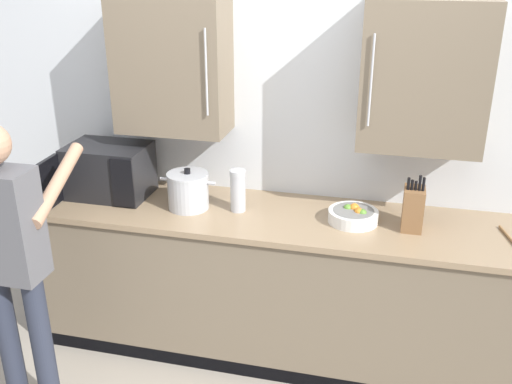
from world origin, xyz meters
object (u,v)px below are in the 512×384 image
(microwave_oven, at_px, (104,171))
(person_figure, at_px, (10,251))
(thermos_flask, at_px, (238,190))
(fruit_bowl, at_px, (353,215))
(stock_pot, at_px, (188,191))
(knife_block, at_px, (413,208))

(microwave_oven, xyz_separation_m, person_figure, (-0.08, -0.86, -0.11))
(thermos_flask, distance_m, person_figure, 1.25)
(fruit_bowl, bearing_deg, stock_pot, -177.99)
(microwave_oven, distance_m, stock_pot, 0.57)
(fruit_bowl, relative_size, knife_block, 0.87)
(thermos_flask, relative_size, fruit_bowl, 0.90)
(microwave_oven, xyz_separation_m, fruit_bowl, (1.53, -0.03, -0.12))
(microwave_oven, height_order, thermos_flask, microwave_oven)
(fruit_bowl, height_order, stock_pot, stock_pot)
(fruit_bowl, relative_size, person_figure, 0.17)
(thermos_flask, xyz_separation_m, person_figure, (-0.94, -0.83, -0.08))
(stock_pot, xyz_separation_m, knife_block, (1.28, 0.02, 0.01))
(microwave_oven, bearing_deg, stock_pot, -6.32)
(fruit_bowl, distance_m, knife_block, 0.33)
(fruit_bowl, height_order, person_figure, person_figure)
(microwave_oven, relative_size, person_figure, 0.43)
(stock_pot, bearing_deg, microwave_oven, 173.68)
(fruit_bowl, bearing_deg, person_figure, -152.63)
(microwave_oven, relative_size, thermos_flask, 2.77)
(thermos_flask, distance_m, fruit_bowl, 0.67)
(microwave_oven, xyz_separation_m, thermos_flask, (0.86, -0.03, -0.03))
(knife_block, bearing_deg, microwave_oven, 178.82)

